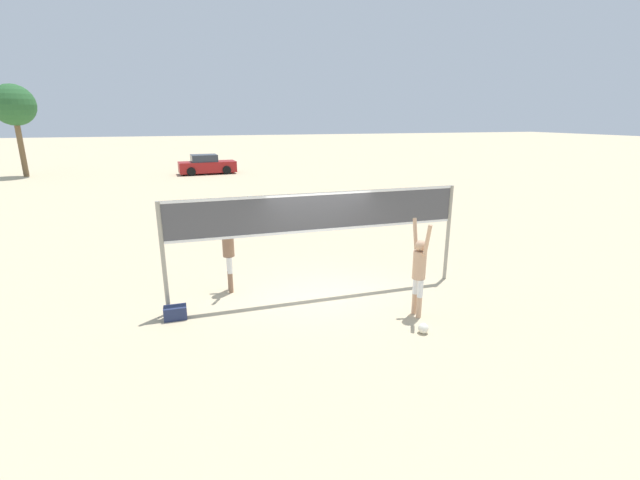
% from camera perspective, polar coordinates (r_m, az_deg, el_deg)
% --- Properties ---
extents(ground_plane, '(200.00, 200.00, 0.00)m').
position_cam_1_polar(ground_plane, '(10.55, 0.00, -7.23)').
color(ground_plane, '#C6B28C').
extents(volleyball_net, '(7.10, 0.09, 2.51)m').
position_cam_1_polar(volleyball_net, '(9.96, 0.00, 2.71)').
color(volleyball_net, gray).
rests_on(volleyball_net, ground_plane).
extents(player_spiker, '(0.28, 0.70, 2.12)m').
position_cam_1_polar(player_spiker, '(9.29, 13.09, -3.55)').
color(player_spiker, tan).
rests_on(player_spiker, ground_plane).
extents(player_blocker, '(0.28, 0.72, 2.24)m').
position_cam_1_polar(player_blocker, '(10.58, -12.14, -0.71)').
color(player_blocker, '#8C664C').
rests_on(player_blocker, ground_plane).
extents(volleyball, '(0.21, 0.21, 0.21)m').
position_cam_1_polar(volleyball, '(8.97, 13.61, -11.36)').
color(volleyball, silver).
rests_on(volleyball, ground_plane).
extents(gear_bag, '(0.47, 0.28, 0.29)m').
position_cam_1_polar(gear_bag, '(9.78, -18.73, -9.15)').
color(gear_bag, navy).
rests_on(gear_bag, ground_plane).
extents(parked_car_near, '(4.33, 2.08, 1.47)m').
position_cam_1_polar(parked_car_near, '(34.32, -14.86, 9.62)').
color(parked_car_near, maroon).
rests_on(parked_car_near, ground_plane).
extents(tree_left_cluster, '(2.86, 2.86, 6.46)m').
position_cam_1_polar(tree_left_cluster, '(38.18, -35.70, 14.32)').
color(tree_left_cluster, brown).
rests_on(tree_left_cluster, ground_plane).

